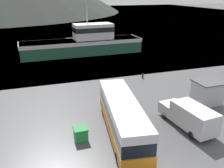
{
  "coord_description": "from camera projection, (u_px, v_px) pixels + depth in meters",
  "views": [
    {
      "loc": [
        -7.76,
        -11.12,
        12.15
      ],
      "look_at": [
        0.87,
        14.42,
        2.0
      ],
      "focal_mm": 40.0,
      "sensor_mm": 36.0,
      "label": 1
    }
  ],
  "objects": [
    {
      "name": "water_surface",
      "position": [
        39.0,
        13.0,
        142.22
      ],
      "size": [
        240.0,
        240.0,
        0.0
      ],
      "primitive_type": "plane",
      "color": "slate",
      "rests_on": "ground"
    },
    {
      "name": "small_boat",
      "position": [
        82.0,
        40.0,
        62.32
      ],
      "size": [
        7.91,
        2.41,
        1.06
      ],
      "rotation": [
        0.0,
        0.0,
        4.64
      ],
      "color": "black",
      "rests_on": "water_surface"
    },
    {
      "name": "tour_bus",
      "position": [
        122.0,
        116.0,
        21.84
      ],
      "size": [
        4.21,
        11.39,
        3.27
      ],
      "rotation": [
        0.0,
        0.0,
        -0.15
      ],
      "color": "#B26614",
      "rests_on": "ground"
    },
    {
      "name": "dock_kiosk",
      "position": [
        207.0,
        92.0,
        28.34
      ],
      "size": [
        2.98,
        2.81,
        2.61
      ],
      "color": "#B2B2B7",
      "rests_on": "ground"
    },
    {
      "name": "delivery_van",
      "position": [
        189.0,
        116.0,
        23.13
      ],
      "size": [
        2.76,
        6.47,
        2.36
      ],
      "rotation": [
        0.0,
        0.0,
        0.1
      ],
      "color": "silver",
      "rests_on": "ground"
    },
    {
      "name": "fishing_boat",
      "position": [
        84.0,
        43.0,
        50.14
      ],
      "size": [
        24.26,
        5.9,
        12.43
      ],
      "rotation": [
        0.0,
        0.0,
        1.59
      ],
      "color": "#1E5138",
      "rests_on": "water_surface"
    },
    {
      "name": "storage_bin",
      "position": [
        81.0,
        134.0,
        21.5
      ],
      "size": [
        1.2,
        1.19,
        1.13
      ],
      "color": "green",
      "rests_on": "ground"
    },
    {
      "name": "mooring_bollard",
      "position": [
        143.0,
        76.0,
        36.74
      ],
      "size": [
        0.32,
        0.32,
        0.69
      ],
      "color": "black",
      "rests_on": "ground"
    }
  ]
}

